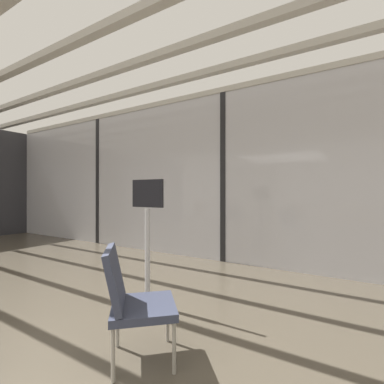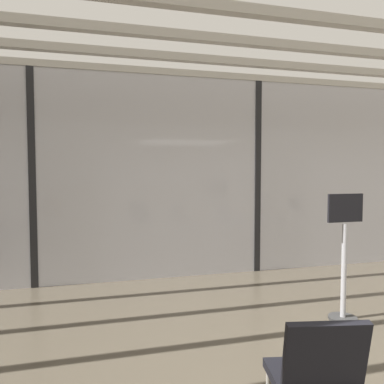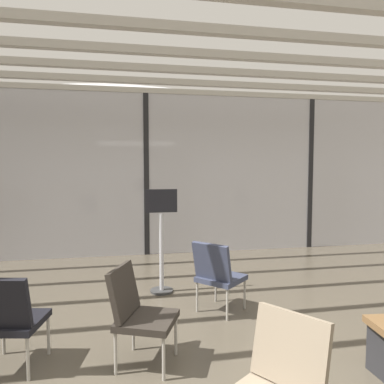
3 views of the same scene
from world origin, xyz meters
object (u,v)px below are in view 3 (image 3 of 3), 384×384
at_px(lounge_chair_0, 8,316).
at_px(lounge_chair_1, 279,382).
at_px(parked_airplane, 109,152).
at_px(lounge_chair_2, 217,272).
at_px(lounge_chair_5, 137,309).
at_px(info_sign, 161,244).

relative_size(lounge_chair_0, lounge_chair_1, 1.00).
height_order(parked_airplane, lounge_chair_2, parked_airplane).
bearing_deg(parked_airplane, lounge_chair_1, -83.07).
xyz_separation_m(lounge_chair_0, lounge_chair_2, (2.06, 0.88, 0.00)).
xyz_separation_m(lounge_chair_5, info_sign, (0.41, 1.79, 0.18)).
distance_m(lounge_chair_0, lounge_chair_2, 2.24).
bearing_deg(parked_airplane, lounge_chair_0, -93.46).
distance_m(lounge_chair_1, info_sign, 3.07).
bearing_deg(lounge_chair_5, lounge_chair_2, -23.76).
relative_size(lounge_chair_2, info_sign, 0.60).
distance_m(lounge_chair_2, lounge_chair_5, 1.36).
distance_m(lounge_chair_1, lounge_chair_5, 1.47).
bearing_deg(info_sign, lounge_chair_0, -130.67).
xyz_separation_m(lounge_chair_2, info_sign, (-0.58, 0.85, 0.18)).
relative_size(parked_airplane, lounge_chair_2, 16.77).
xyz_separation_m(lounge_chair_1, lounge_chair_5, (-0.77, 1.26, 0.00)).
bearing_deg(lounge_chair_5, lounge_chair_0, 109.15).
bearing_deg(lounge_chair_2, lounge_chair_5, 90.98).
height_order(lounge_chair_2, info_sign, info_sign).
distance_m(parked_airplane, lounge_chair_1, 10.79).
relative_size(lounge_chair_0, info_sign, 0.60).
bearing_deg(lounge_chair_2, info_sign, -8.69).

